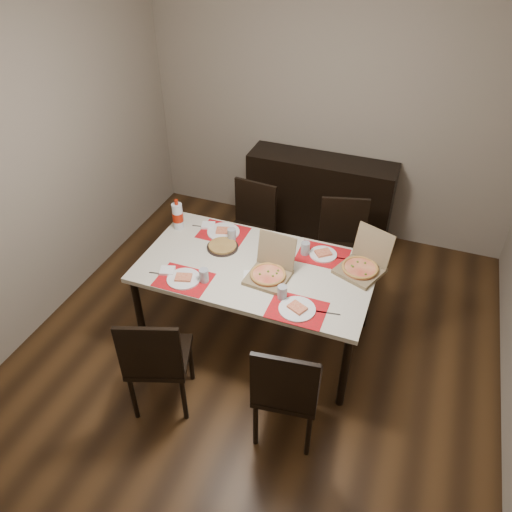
# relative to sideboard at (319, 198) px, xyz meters

# --- Properties ---
(ground) EXTENTS (3.80, 4.00, 0.02)m
(ground) POSITION_rel_sideboard_xyz_m (0.00, -1.78, -0.46)
(ground) COLOR #402813
(ground) RESTS_ON ground
(room_walls) EXTENTS (3.84, 4.02, 2.62)m
(room_walls) POSITION_rel_sideboard_xyz_m (0.00, -1.35, 1.28)
(room_walls) COLOR gray
(room_walls) RESTS_ON ground
(sideboard) EXTENTS (1.50, 0.40, 0.90)m
(sideboard) POSITION_rel_sideboard_xyz_m (0.00, 0.00, 0.00)
(sideboard) COLOR black
(sideboard) RESTS_ON ground
(dining_table) EXTENTS (1.80, 1.00, 0.75)m
(dining_table) POSITION_rel_sideboard_xyz_m (-0.08, -1.67, 0.23)
(dining_table) COLOR beige
(dining_table) RESTS_ON ground
(chair_near_left) EXTENTS (0.53, 0.53, 0.93)m
(chair_near_left) POSITION_rel_sideboard_xyz_m (-0.47, -2.59, 0.06)
(chair_near_left) COLOR black
(chair_near_left) RESTS_ON ground
(chair_near_right) EXTENTS (0.47, 0.47, 0.93)m
(chair_near_right) POSITION_rel_sideboard_xyz_m (0.45, -2.51, 0.06)
(chair_near_right) COLOR black
(chair_near_right) RESTS_ON ground
(chair_far_left) EXTENTS (0.46, 0.46, 0.93)m
(chair_far_left) POSITION_rel_sideboard_xyz_m (-0.46, -0.84, 0.06)
(chair_far_left) COLOR black
(chair_far_left) RESTS_ON ground
(chair_far_right) EXTENTS (0.51, 0.51, 0.93)m
(chair_far_right) POSITION_rel_sideboard_xyz_m (0.43, -0.83, 0.06)
(chair_far_right) COLOR black
(chair_far_right) RESTS_ON ground
(setting_near_left) EXTENTS (0.49, 0.30, 0.11)m
(setting_near_left) POSITION_rel_sideboard_xyz_m (-0.51, -2.00, 0.32)
(setting_near_left) COLOR red
(setting_near_left) RESTS_ON dining_table
(setting_near_right) EXTENTS (0.50, 0.30, 0.11)m
(setting_near_right) POSITION_rel_sideboard_xyz_m (0.33, -2.00, 0.32)
(setting_near_right) COLOR red
(setting_near_right) RESTS_ON dining_table
(setting_far_left) EXTENTS (0.50, 0.30, 0.11)m
(setting_far_left) POSITION_rel_sideboard_xyz_m (-0.49, -1.35, 0.32)
(setting_far_left) COLOR red
(setting_far_left) RESTS_ON dining_table
(setting_far_right) EXTENTS (0.45, 0.30, 0.11)m
(setting_far_right) POSITION_rel_sideboard_xyz_m (0.33, -1.36, 0.32)
(setting_far_right) COLOR red
(setting_far_right) RESTS_ON dining_table
(napkin_loose) EXTENTS (0.15, 0.15, 0.02)m
(napkin_loose) POSITION_rel_sideboard_xyz_m (-0.07, -1.80, 0.31)
(napkin_loose) COLOR white
(napkin_loose) RESTS_ON dining_table
(pizza_box_center) EXTENTS (0.33, 0.36, 0.30)m
(pizza_box_center) POSITION_rel_sideboard_xyz_m (0.06, -1.75, 0.35)
(pizza_box_center) COLOR #786445
(pizza_box_center) RESTS_ON dining_table
(pizza_box_right) EXTENTS (0.42, 0.44, 0.31)m
(pizza_box_right) POSITION_rel_sideboard_xyz_m (0.70, -1.43, 0.35)
(pizza_box_right) COLOR #786445
(pizza_box_right) RESTS_ON dining_table
(faina_plate) EXTENTS (0.26, 0.26, 0.03)m
(faina_plate) POSITION_rel_sideboard_xyz_m (-0.42, -1.54, 0.31)
(faina_plate) COLOR black
(faina_plate) RESTS_ON dining_table
(dip_bowl) EXTENTS (0.15, 0.15, 0.03)m
(dip_bowl) POSITION_rel_sideboard_xyz_m (-0.04, -1.44, 0.31)
(dip_bowl) COLOR white
(dip_bowl) RESTS_ON dining_table
(soda_bottle) EXTENTS (0.09, 0.09, 0.28)m
(soda_bottle) POSITION_rel_sideboard_xyz_m (-0.89, -1.40, 0.42)
(soda_bottle) COLOR silver
(soda_bottle) RESTS_ON dining_table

